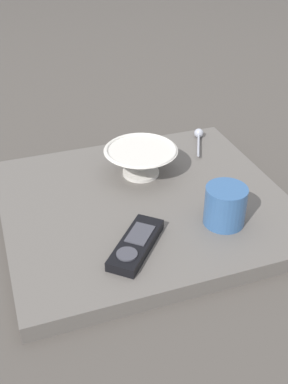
{
  "coord_description": "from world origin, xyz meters",
  "views": [
    {
      "loc": [
        -0.79,
        0.28,
        0.61
      ],
      "look_at": [
        -0.0,
        0.0,
        0.05
      ],
      "focal_mm": 44.07,
      "sensor_mm": 36.0,
      "label": 1
    }
  ],
  "objects_px": {
    "cereal_bowl": "(141,160)",
    "teaspoon": "(199,135)",
    "coffee_mug": "(225,206)",
    "tv_remote_near": "(136,244)"
  },
  "relations": [
    {
      "from": "cereal_bowl",
      "to": "tv_remote_near",
      "type": "distance_m",
      "value": 0.27
    },
    {
      "from": "teaspoon",
      "to": "tv_remote_near",
      "type": "distance_m",
      "value": 0.47
    },
    {
      "from": "cereal_bowl",
      "to": "teaspoon",
      "type": "xyz_separation_m",
      "value": [
        0.11,
        -0.2,
        -0.03
      ]
    },
    {
      "from": "cereal_bowl",
      "to": "coffee_mug",
      "type": "bearing_deg",
      "value": -157.62
    },
    {
      "from": "cereal_bowl",
      "to": "tv_remote_near",
      "type": "bearing_deg",
      "value": 158.96
    },
    {
      "from": "cereal_bowl",
      "to": "coffee_mug",
      "type": "height_order",
      "value": "coffee_mug"
    },
    {
      "from": "coffee_mug",
      "to": "teaspoon",
      "type": "height_order",
      "value": "coffee_mug"
    },
    {
      "from": "cereal_bowl",
      "to": "teaspoon",
      "type": "height_order",
      "value": "cereal_bowl"
    },
    {
      "from": "cereal_bowl",
      "to": "coffee_mug",
      "type": "distance_m",
      "value": 0.25
    },
    {
      "from": "coffee_mug",
      "to": "tv_remote_near",
      "type": "distance_m",
      "value": 0.19
    }
  ]
}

